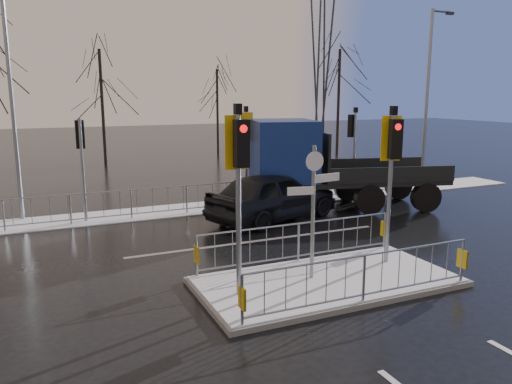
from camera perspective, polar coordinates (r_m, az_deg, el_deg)
name	(u,v)px	position (r m, az deg, el deg)	size (l,w,h in m)	color
ground	(327,284)	(11.87, 8.10, -10.39)	(120.00, 120.00, 0.00)	black
snow_verge	(208,207)	(19.35, -5.56, -1.75)	(30.00, 2.00, 0.04)	white
lane_markings	(335,289)	(11.61, 8.99, -10.90)	(8.00, 11.38, 0.01)	silver
traffic_island	(327,268)	(11.73, 8.08, -8.60)	(6.00, 3.04, 4.15)	slate
far_kerb_fixtures	(219,183)	(18.78, -4.27, 0.98)	(18.00, 0.65, 3.83)	gray
car_far_lane	(273,196)	(17.32, 1.99, -0.42)	(2.02, 5.01, 1.71)	black
flatbed_truck	(310,162)	(18.87, 6.19, 3.39)	(7.73, 4.42, 3.38)	black
tree_far_a	(101,85)	(31.55, -17.28, 11.60)	(3.75, 3.75, 7.08)	black
tree_far_b	(217,96)	(35.38, -4.45, 10.92)	(3.25, 3.25, 6.14)	black
tree_far_c	(339,82)	(36.29, 9.47, 12.34)	(4.00, 4.00, 7.55)	black
street_lamp_right	(429,92)	(24.29, 19.12, 10.72)	(1.25, 0.18, 8.00)	gray
street_lamp_left	(13,89)	(18.80, -26.02, 10.55)	(1.25, 0.18, 8.20)	gray
pylon_wires	(311,14)	(45.94, 6.34, 19.53)	(70.00, 2.38, 19.97)	#2D3033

